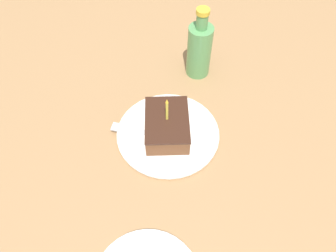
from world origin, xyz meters
TOP-DOWN VIEW (x-y plane):
  - ground_plane at (0.00, 0.00)m, footprint 2.40×2.40m
  - plate at (-0.01, -0.03)m, footprint 0.26×0.26m
  - cake_slice at (-0.01, -0.03)m, footprint 0.11×0.14m
  - fork at (-0.08, -0.03)m, footprint 0.18×0.06m
  - bottle at (0.08, 0.20)m, footprint 0.07×0.07m

SIDE VIEW (x-z plane):
  - ground_plane at x=0.00m, z-range -0.04..0.00m
  - plate at x=-0.01m, z-range 0.00..0.01m
  - fork at x=-0.08m, z-range 0.01..0.02m
  - cake_slice at x=-0.01m, z-range -0.02..0.10m
  - bottle at x=0.08m, z-range -0.02..0.19m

